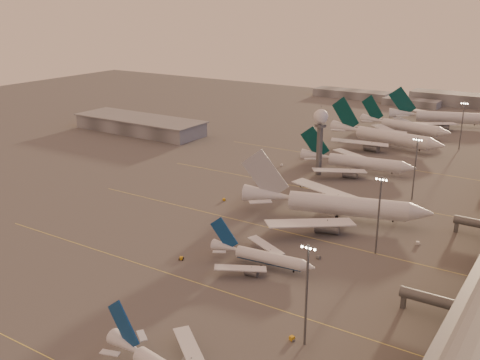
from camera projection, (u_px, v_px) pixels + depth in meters
The scene contains 23 objects.
ground at pixel (119, 279), 158.04m from camera, with size 700.00×700.00×0.00m, color #4D4B4B.
taxiway_markings at pixel (304, 235), 187.37m from camera, with size 180.00×185.25×0.02m.
hangar at pixel (140, 125), 330.42m from camera, with size 82.00×27.00×8.50m.
radar_tower at pixel (320, 129), 244.94m from camera, with size 6.40×6.40×31.10m.
mast_a at pixel (307, 291), 123.94m from camera, with size 3.60×0.56×25.00m.
mast_b at pixel (379, 212), 169.46m from camera, with size 3.60×0.56×25.00m.
mast_c at pixel (415, 166), 216.01m from camera, with size 3.60×0.56×25.00m.
mast_d at pixel (462, 124), 289.01m from camera, with size 3.60×0.56×25.00m.
distant_horizon at pixel (434, 99), 415.48m from camera, with size 165.00×37.50×9.00m.
narrowbody_mid at pixel (262, 258), 164.41m from camera, with size 33.82×26.89×13.22m.
widebody_white at pixel (335, 209), 199.17m from camera, with size 66.37×52.47×23.92m.
greentail_a at pixel (357, 165), 254.27m from camera, with size 52.99×42.52×19.32m.
greentail_b at pixel (385, 139), 296.66m from camera, with size 65.50×52.52×23.91m.
greentail_c at pixel (404, 128), 323.97m from camera, with size 55.98×44.84×20.48m.
greentail_d at pixel (442, 119), 345.59m from camera, with size 62.25×49.46×23.46m.
gsv_catering_a at pixel (293, 333), 128.88m from camera, with size 5.42×3.62×4.09m.
gsv_tug_mid at pixel (181, 258), 169.40m from camera, with size 3.04×3.63×0.89m.
gsv_truck_b at pixel (320, 256), 169.52m from camera, with size 5.46×3.15×2.08m.
gsv_truck_c at pixel (225, 198), 218.54m from camera, with size 4.78×5.08×2.08m.
gsv_catering_b at pixel (419, 239), 179.13m from camera, with size 5.76×4.17×4.32m.
gsv_tug_far at pixel (302, 186), 234.94m from camera, with size 3.47×3.27×0.86m.
gsv_truck_d at pixel (282, 164), 264.07m from camera, with size 3.24×5.33×2.03m.
gsv_tug_hangar at pixel (405, 169), 257.44m from camera, with size 3.50×2.47×0.92m.
Camera 1 is at (105.30, -100.70, 75.39)m, focal length 42.00 mm.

